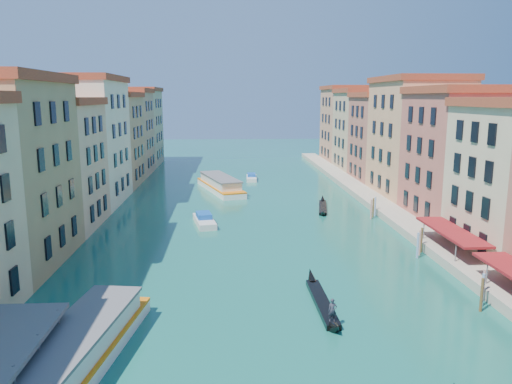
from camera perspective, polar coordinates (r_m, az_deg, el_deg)
left_bank_palazzos at (r=81.22m, az=-20.31°, el=4.61°), size 12.80×128.40×21.00m
right_bank_palazzos at (r=84.48m, az=19.27°, el=4.92°), size 12.80×128.40×21.00m
quay at (r=83.14m, az=13.78°, el=-1.33°), size 4.00×140.00×1.00m
mooring_poles_right at (r=49.41m, az=22.95°, el=-9.24°), size 1.44×54.24×3.20m
vaporetto_near at (r=36.22m, az=-19.63°, el=-16.59°), size 6.73×18.54×2.70m
vaporetto_far at (r=94.81m, az=-4.12°, el=0.89°), size 9.57×19.27×2.80m
gondola_fore at (r=43.88m, az=7.55°, el=-12.20°), size 1.24×12.69×2.53m
gondola_far at (r=80.30m, az=7.63°, el=-1.64°), size 3.19×12.30×1.75m
motorboat_mid at (r=70.21m, az=-5.93°, el=-3.20°), size 3.69×7.78×1.55m
motorboat_far at (r=107.12m, az=-0.52°, el=1.67°), size 2.36×6.73×1.38m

